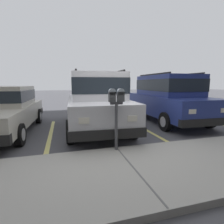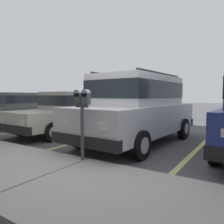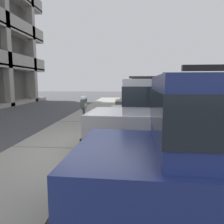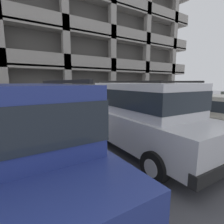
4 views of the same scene
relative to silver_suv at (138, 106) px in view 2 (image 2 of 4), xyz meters
The scene contains 7 objects.
ground_plane 2.45m from the silver_suv, 91.27° to the left, with size 80.00×80.00×0.10m.
sidewalk 3.61m from the silver_suv, 90.80° to the left, with size 40.00×2.20×0.12m.
parking_stall_lines 2.06m from the silver_suv, 25.91° to the left, with size 13.09×4.80×0.01m.
silver_suv is the anchor object (origin of this frame).
dark_hatchback 3.05m from the silver_suv, ahead, with size 1.99×4.56×1.54m.
blue_coupe 6.64m from the silver_suv, ahead, with size 1.94×4.53×1.54m.
parking_meter_near 2.52m from the silver_suv, 90.11° to the left, with size 0.35×0.12×1.41m.
Camera 2 is at (-2.78, 3.65, 1.41)m, focal length 35.00 mm.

